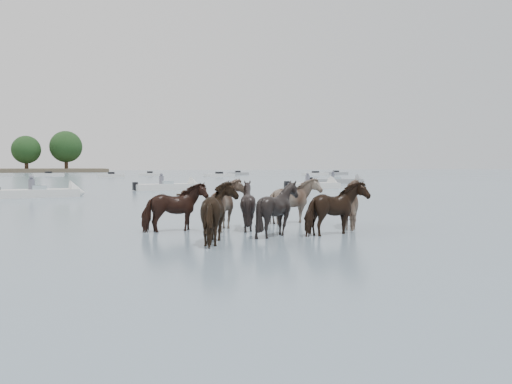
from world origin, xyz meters
name	(u,v)px	position (x,y,z in m)	size (l,w,h in m)	color
ground	(207,243)	(0.00, 0.00, 0.00)	(400.00, 400.00, 0.00)	slate
pony_herd	(269,208)	(2.28, 1.46, 0.69)	(7.13, 4.63, 1.65)	black
swimming_pony	(184,194)	(4.08, 19.91, 0.10)	(0.72, 0.44, 0.44)	black
motorboat_b	(52,193)	(-3.76, 21.41, 0.23)	(5.20, 2.14, 1.92)	silver
motorboat_c	(176,187)	(5.28, 27.63, 0.23)	(5.67, 2.28, 1.92)	silver
motorboat_d	(320,186)	(16.92, 25.42, 0.23)	(5.21, 1.65, 1.92)	silver
motorboat_e	(343,181)	(25.23, 35.43, 0.22)	(6.22, 2.98, 1.92)	gray
distant_flotilla	(81,175)	(0.26, 79.44, 0.26)	(105.35, 21.40, 0.93)	gray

